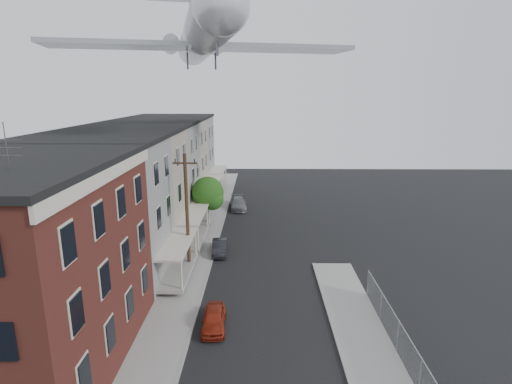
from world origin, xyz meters
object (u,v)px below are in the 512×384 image
utility_pole (187,211)px  car_near (214,319)px  car_mid (219,247)px  car_far (238,203)px  airplane (201,36)px  street_tree (209,194)px

utility_pole → car_near: 9.24m
car_mid → car_far: (0.83, 13.41, 0.08)m
utility_pole → car_mid: (2.00, 3.19, -4.11)m
car_near → airplane: size_ratio=0.11×
street_tree → car_near: size_ratio=1.57×
car_far → airplane: 19.16m
street_tree → car_far: bearing=69.4°
car_mid → airplane: 18.54m
car_far → airplane: airplane is taller
car_mid → car_far: car_far is taller
car_near → car_mid: (-0.79, 10.98, -0.00)m
car_near → car_far: bearing=86.6°
street_tree → car_mid: 7.51m
car_far → car_near: bearing=-96.2°
utility_pole → car_mid: utility_pole is taller
car_mid → street_tree: bearing=99.6°
car_near → airplane: 24.41m
utility_pole → car_near: size_ratio=2.72×
car_mid → car_far: size_ratio=0.77×
car_near → utility_pole: bearing=106.5°
street_tree → car_far: street_tree is taller
car_mid → utility_pole: bearing=-126.4°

